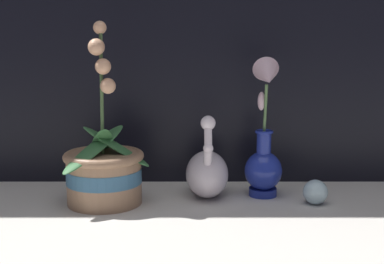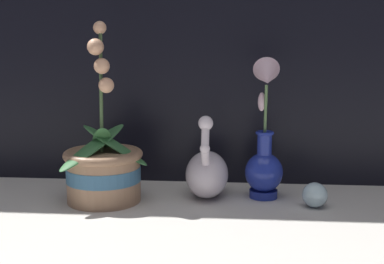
% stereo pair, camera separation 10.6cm
% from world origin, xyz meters
% --- Properties ---
extents(ground_plane, '(2.80, 2.80, 0.00)m').
position_xyz_m(ground_plane, '(0.00, 0.00, 0.00)').
color(ground_plane, beige).
extents(orchid_potted_plant, '(0.20, 0.24, 0.41)m').
position_xyz_m(orchid_potted_plant, '(-0.21, 0.10, 0.08)').
color(orchid_potted_plant, '#9E7556').
rests_on(orchid_potted_plant, ground_plane).
extents(swan_figurine, '(0.10, 0.19, 0.21)m').
position_xyz_m(swan_figurine, '(0.02, 0.15, 0.06)').
color(swan_figurine, white).
rests_on(swan_figurine, ground_plane).
extents(blue_vase, '(0.09, 0.12, 0.33)m').
position_xyz_m(blue_vase, '(0.16, 0.15, 0.12)').
color(blue_vase, navy).
rests_on(blue_vase, ground_plane).
extents(glass_sphere, '(0.06, 0.06, 0.06)m').
position_xyz_m(glass_sphere, '(0.27, 0.09, 0.03)').
color(glass_sphere, silver).
rests_on(glass_sphere, ground_plane).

